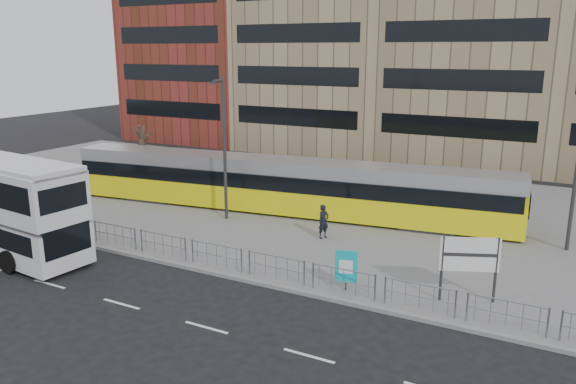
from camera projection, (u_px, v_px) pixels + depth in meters
The scene contains 13 objects.
ground at pixel (224, 277), 24.02m from camera, with size 120.00×120.00×0.00m, color black.
plaza at pixel (335, 208), 34.27m from camera, with size 64.00×24.00×0.15m, color slate.
kerb at pixel (224, 275), 24.05m from camera, with size 64.00×0.25×0.17m, color gray.
building_row at pixel (454, 9), 49.44m from camera, with size 70.40×18.40×31.20m.
pedestrian_barrier at pixel (270, 260), 23.30m from camera, with size 32.07×0.07×1.10m.
road_markings at pixel (184, 321), 20.14m from camera, with size 62.00×0.12×0.01m, color white.
tram at pixel (280, 185), 32.88m from camera, with size 26.92×5.93×3.16m.
station_sign at pixel (470, 257), 20.99m from camera, with size 2.08×0.94×2.55m.
ad_panel at pixel (346, 267), 22.16m from camera, with size 0.87×0.30×1.66m.
pedestrian at pixel (324, 222), 28.36m from camera, with size 0.64×0.42×1.74m, color black.
traffic_light_west at pixel (60, 198), 28.64m from camera, with size 0.19×0.22×3.10m.
lamp_post_west at pixel (224, 143), 30.72m from camera, with size 0.45×1.04×7.91m.
bare_tree at pixel (141, 122), 36.99m from camera, with size 3.85×3.85×6.42m.
Camera 1 is at (12.93, -18.46, 9.50)m, focal length 35.00 mm.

